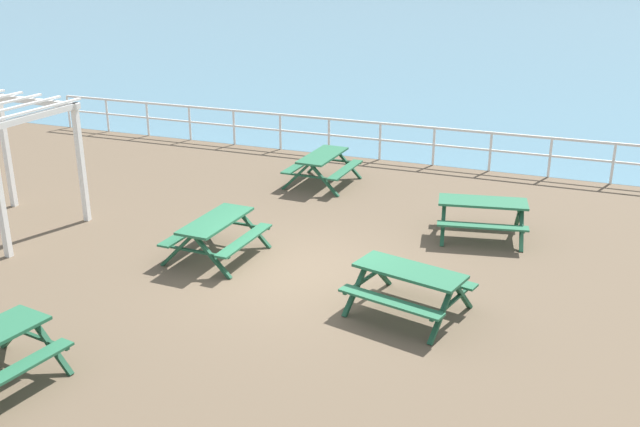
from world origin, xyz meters
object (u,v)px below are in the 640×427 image
picnic_table_near_left (482,209)px  picnic_table_corner (323,162)px  picnic_table_far_left (409,280)px  picnic_table_near_right (216,229)px

picnic_table_near_left → picnic_table_corner: size_ratio=1.10×
picnic_table_near_left → picnic_table_corner: bearing=143.7°
picnic_table_far_left → picnic_table_corner: 7.03m
picnic_table_far_left → picnic_table_corner: bearing=136.3°
picnic_table_near_left → picnic_table_near_right: size_ratio=1.10×
picnic_table_corner → picnic_table_far_left: bearing=-145.1°
picnic_table_near_left → picnic_table_far_left: 3.88m
picnic_table_near_left → picnic_table_far_left: same height
picnic_table_near_right → picnic_table_corner: size_ratio=1.00×
picnic_table_near_right → picnic_table_far_left: same height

